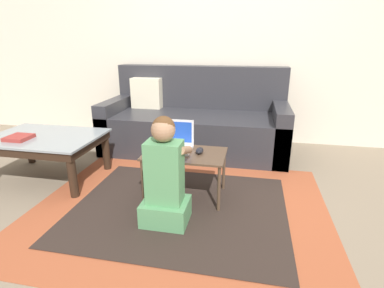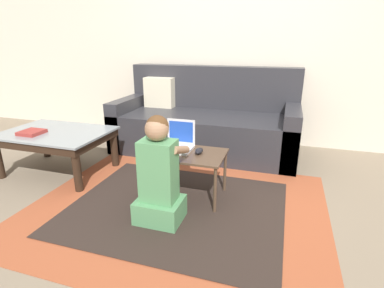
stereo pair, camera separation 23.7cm
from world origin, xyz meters
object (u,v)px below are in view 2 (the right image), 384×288
at_px(coffee_table, 57,138).
at_px(laptop, 178,144).
at_px(computer_mouse, 199,151).
at_px(couch, 206,123).
at_px(book_on_table, 32,132).
at_px(laptop_desk, 185,157).
at_px(person_seated, 159,177).

distance_m(coffee_table, laptop, 1.24).
xyz_separation_m(laptop, computer_mouse, (0.19, -0.04, -0.02)).
height_order(couch, computer_mouse, couch).
bearing_deg(coffee_table, book_on_table, -138.14).
bearing_deg(computer_mouse, book_on_table, -178.08).
relative_size(couch, laptop_desk, 3.19).
height_order(laptop, person_seated, person_seated).
bearing_deg(couch, person_seated, -86.59).
distance_m(couch, book_on_table, 1.80).
relative_size(laptop_desk, laptop, 2.67).
bearing_deg(laptop, book_on_table, -176.06).
bearing_deg(computer_mouse, couch, 102.52).
xyz_separation_m(computer_mouse, person_seated, (-0.16, -0.41, -0.06)).
relative_size(couch, computer_mouse, 18.49).
bearing_deg(person_seated, laptop, 93.53).
distance_m(laptop, person_seated, 0.46).
relative_size(couch, book_on_table, 10.61).
bearing_deg(book_on_table, coffee_table, 41.86).
xyz_separation_m(coffee_table, person_seated, (1.27, -0.49, -0.01)).
distance_m(coffee_table, computer_mouse, 1.44).
xyz_separation_m(couch, person_seated, (0.09, -1.56, 0.03)).
bearing_deg(computer_mouse, laptop_desk, -170.02).
bearing_deg(coffee_table, laptop, -1.68).
bearing_deg(person_seated, couch, 93.41).
bearing_deg(book_on_table, couch, 42.41).
height_order(couch, book_on_table, couch).
bearing_deg(couch, laptop, -86.63).
relative_size(laptop, book_on_table, 1.24).
height_order(coffee_table, computer_mouse, computer_mouse).
xyz_separation_m(laptop_desk, computer_mouse, (0.11, 0.02, 0.06)).
bearing_deg(couch, computer_mouse, -77.48).
distance_m(person_seated, book_on_table, 1.46).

